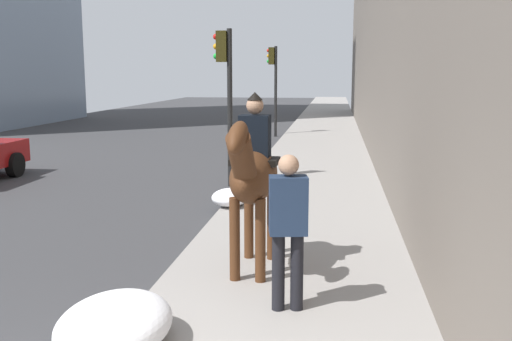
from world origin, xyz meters
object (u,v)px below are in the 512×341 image
at_px(mounted_horse_near, 253,174).
at_px(traffic_light_near_curb, 226,82).
at_px(pedestrian_greeting, 288,222).
at_px(traffic_light_far_curb, 274,76).

height_order(mounted_horse_near, traffic_light_near_curb, traffic_light_near_curb).
relative_size(mounted_horse_near, traffic_light_near_curb, 0.63).
relative_size(pedestrian_greeting, traffic_light_far_curb, 0.45).
height_order(pedestrian_greeting, traffic_light_far_curb, traffic_light_far_curb).
distance_m(mounted_horse_near, pedestrian_greeting, 1.34).
bearing_deg(traffic_light_near_curb, mounted_horse_near, -166.21).
bearing_deg(traffic_light_near_curb, traffic_light_far_curb, 0.34).
bearing_deg(mounted_horse_near, traffic_light_far_curb, -172.15).
height_order(mounted_horse_near, traffic_light_far_curb, traffic_light_far_curb).
xyz_separation_m(pedestrian_greeting, traffic_light_near_curb, (7.35, 2.06, 1.37)).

